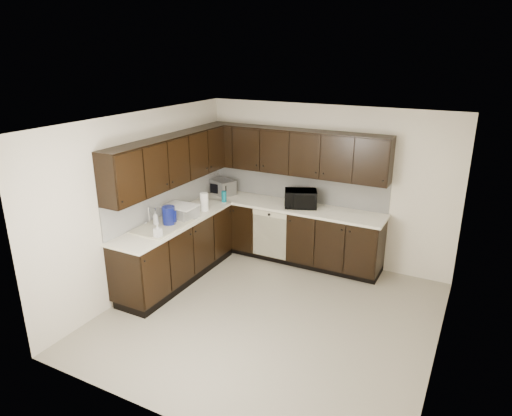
{
  "coord_description": "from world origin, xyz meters",
  "views": [
    {
      "loc": [
        2.2,
        -4.63,
        3.27
      ],
      "look_at": [
        -0.52,
        0.6,
        1.22
      ],
      "focal_mm": 32.0,
      "sensor_mm": 36.0,
      "label": 1
    }
  ],
  "objects_px": {
    "toaster_oven": "(223,187)",
    "storage_bin": "(181,211)",
    "microwave": "(300,199)",
    "sink": "(162,231)",
    "blue_pitcher": "(169,216)"
  },
  "relations": [
    {
      "from": "blue_pitcher",
      "to": "toaster_oven",
      "type": "bearing_deg",
      "value": 82.81
    },
    {
      "from": "sink",
      "to": "blue_pitcher",
      "type": "xyz_separation_m",
      "value": [
        0.04,
        0.12,
        0.2
      ]
    },
    {
      "from": "toaster_oven",
      "to": "storage_bin",
      "type": "bearing_deg",
      "value": -64.35
    },
    {
      "from": "toaster_oven",
      "to": "storage_bin",
      "type": "height_order",
      "value": "toaster_oven"
    },
    {
      "from": "sink",
      "to": "microwave",
      "type": "bearing_deg",
      "value": 50.77
    },
    {
      "from": "sink",
      "to": "storage_bin",
      "type": "xyz_separation_m",
      "value": [
        -0.0,
        0.45,
        0.15
      ]
    },
    {
      "from": "sink",
      "to": "storage_bin",
      "type": "relative_size",
      "value": 1.81
    },
    {
      "from": "sink",
      "to": "microwave",
      "type": "xyz_separation_m",
      "value": [
        1.38,
        1.69,
        0.2
      ]
    },
    {
      "from": "storage_bin",
      "to": "toaster_oven",
      "type": "bearing_deg",
      "value": 92.25
    },
    {
      "from": "sink",
      "to": "microwave",
      "type": "height_order",
      "value": "microwave"
    },
    {
      "from": "storage_bin",
      "to": "blue_pitcher",
      "type": "distance_m",
      "value": 0.34
    },
    {
      "from": "microwave",
      "to": "storage_bin",
      "type": "bearing_deg",
      "value": -161.53
    },
    {
      "from": "toaster_oven",
      "to": "blue_pitcher",
      "type": "relative_size",
      "value": 1.44
    },
    {
      "from": "sink",
      "to": "storage_bin",
      "type": "distance_m",
      "value": 0.48
    },
    {
      "from": "blue_pitcher",
      "to": "sink",
      "type": "bearing_deg",
      "value": -121.63
    }
  ]
}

